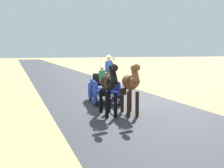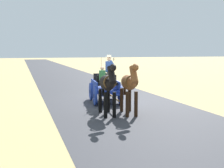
{
  "view_description": "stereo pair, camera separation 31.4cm",
  "coord_description": "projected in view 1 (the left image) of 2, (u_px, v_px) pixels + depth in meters",
  "views": [
    {
      "loc": [
        4.81,
        14.0,
        2.7
      ],
      "look_at": [
        0.31,
        1.1,
        1.1
      ],
      "focal_mm": 45.43,
      "sensor_mm": 36.0,
      "label": 1
    },
    {
      "loc": [
        4.51,
        14.1,
        2.7
      ],
      "look_at": [
        0.31,
        1.1,
        1.1
      ],
      "focal_mm": 45.43,
      "sensor_mm": 36.0,
      "label": 2
    }
  ],
  "objects": [
    {
      "name": "ground_plane",
      "position": [
        111.0,
        102.0,
        15.01
      ],
      "size": [
        200.0,
        200.0,
        0.0
      ],
      "primitive_type": "plane",
      "color": "tan"
    },
    {
      "name": "road_surface",
      "position": [
        111.0,
        102.0,
        15.01
      ],
      "size": [
        6.75,
        160.0,
        0.01
      ],
      "primitive_type": "cube",
      "color": "#38383D",
      "rests_on": "ground"
    },
    {
      "name": "horse_off_side",
      "position": [
        109.0,
        84.0,
        11.74
      ],
      "size": [
        0.67,
        2.14,
        2.21
      ],
      "color": "black",
      "rests_on": "ground"
    },
    {
      "name": "horse_drawn_carriage",
      "position": [
        105.0,
        87.0,
        14.83
      ],
      "size": [
        1.66,
        4.52,
        2.5
      ],
      "color": "#1E3899",
      "rests_on": "ground"
    },
    {
      "name": "horse_near_side",
      "position": [
        130.0,
        84.0,
        11.95
      ],
      "size": [
        0.76,
        2.15,
        2.21
      ],
      "color": "brown",
      "rests_on": "ground"
    }
  ]
}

